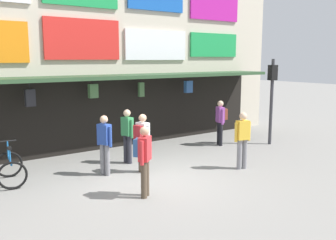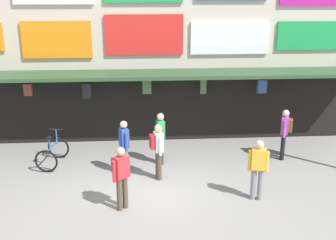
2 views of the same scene
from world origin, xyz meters
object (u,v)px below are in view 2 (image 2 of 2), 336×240
pedestrian_in_red (124,144)px  pedestrian_in_white (161,136)px  pedestrian_in_purple (121,173)px  pedestrian_in_black (258,167)px  bicycle_parked (53,153)px  pedestrian_in_blue (285,131)px  pedestrian_in_green (158,148)px

pedestrian_in_red → pedestrian_in_white: bearing=31.7°
pedestrian_in_purple → pedestrian_in_red: 2.05m
pedestrian_in_white → pedestrian_in_black: same height
bicycle_parked → pedestrian_in_blue: bearing=-0.2°
pedestrian_in_purple → pedestrian_in_blue: 5.87m
pedestrian_in_white → pedestrian_in_red: bearing=-148.3°
pedestrian_in_black → pedestrian_in_red: (-3.53, 1.81, 0.00)m
pedestrian_in_white → pedestrian_in_red: size_ratio=1.00×
bicycle_parked → pedestrian_in_black: 6.42m
pedestrian_in_black → pedestrian_in_purple: bearing=-176.1°
pedestrian_in_white → pedestrian_in_purple: 2.96m
bicycle_parked → pedestrian_in_white: bearing=-2.0°
pedestrian_in_black → pedestrian_in_red: size_ratio=1.00×
pedestrian_in_green → pedestrian_in_purple: size_ratio=1.00×
bicycle_parked → pedestrian_in_purple: bearing=-51.2°
bicycle_parked → pedestrian_in_green: 3.54m
bicycle_parked → pedestrian_in_green: bearing=-20.1°
pedestrian_in_green → pedestrian_in_blue: same height
bicycle_parked → pedestrian_in_red: 2.51m
pedestrian_in_black → pedestrian_in_green: bearing=151.1°
bicycle_parked → pedestrian_in_purple: 3.71m
bicycle_parked → pedestrian_in_purple: size_ratio=0.75×
pedestrian_in_green → pedestrian_in_purple: same height
pedestrian_in_white → pedestrian_in_red: same height
bicycle_parked → pedestrian_in_black: size_ratio=0.75×
pedestrian_in_purple → pedestrian_in_red: same height
pedestrian_in_white → pedestrian_in_red: 1.31m
pedestrian_in_green → pedestrian_in_white: size_ratio=1.00×
pedestrian_in_white → pedestrian_in_blue: same height
pedestrian_in_purple → pedestrian_in_green: bearing=59.2°
bicycle_parked → pedestrian_in_white: size_ratio=0.75×
bicycle_parked → pedestrian_in_white: 3.47m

